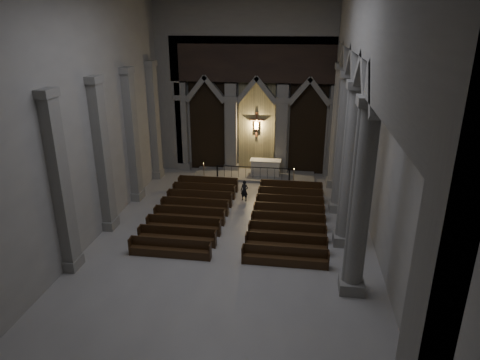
{
  "coord_description": "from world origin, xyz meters",
  "views": [
    {
      "loc": [
        3.09,
        -17.96,
        10.55
      ],
      "look_at": [
        0.07,
        3.0,
        2.55
      ],
      "focal_mm": 32.0,
      "sensor_mm": 36.0,
      "label": 1
    }
  ],
  "objects_px": {
    "pews": "(240,216)",
    "worshipper": "(244,191)",
    "altar_rail": "(253,171)",
    "candle_stand_right": "(294,182)",
    "candle_stand_left": "(204,175)",
    "altar": "(265,167)"
  },
  "relations": [
    {
      "from": "candle_stand_left",
      "to": "pews",
      "type": "distance_m",
      "value": 6.99
    },
    {
      "from": "altar_rail",
      "to": "pews",
      "type": "height_order",
      "value": "altar_rail"
    },
    {
      "from": "candle_stand_right",
      "to": "pews",
      "type": "height_order",
      "value": "candle_stand_right"
    },
    {
      "from": "altar",
      "to": "worshipper",
      "type": "relative_size",
      "value": 1.65
    },
    {
      "from": "altar_rail",
      "to": "candle_stand_left",
      "type": "distance_m",
      "value": 3.44
    },
    {
      "from": "pews",
      "to": "worshipper",
      "type": "relative_size",
      "value": 7.11
    },
    {
      "from": "altar_rail",
      "to": "candle_stand_right",
      "type": "relative_size",
      "value": 4.03
    },
    {
      "from": "candle_stand_right",
      "to": "candle_stand_left",
      "type": "bearing_deg",
      "value": 175.95
    },
    {
      "from": "altar",
      "to": "altar_rail",
      "type": "relative_size",
      "value": 0.42
    },
    {
      "from": "candle_stand_left",
      "to": "altar_rail",
      "type": "bearing_deg",
      "value": 5.96
    },
    {
      "from": "altar",
      "to": "candle_stand_right",
      "type": "bearing_deg",
      "value": -38.68
    },
    {
      "from": "pews",
      "to": "candle_stand_left",
      "type": "bearing_deg",
      "value": 119.09
    },
    {
      "from": "candle_stand_right",
      "to": "pews",
      "type": "xyz_separation_m",
      "value": [
        -2.83,
        -5.67,
        -0.06
      ]
    },
    {
      "from": "altar",
      "to": "pews",
      "type": "height_order",
      "value": "altar"
    },
    {
      "from": "altar",
      "to": "worshipper",
      "type": "xyz_separation_m",
      "value": [
        -0.91,
        -4.46,
        -0.05
      ]
    },
    {
      "from": "altar_rail",
      "to": "candle_stand_right",
      "type": "distance_m",
      "value": 2.96
    },
    {
      "from": "pews",
      "to": "worshipper",
      "type": "distance_m",
      "value": 2.87
    },
    {
      "from": "altar_rail",
      "to": "candle_stand_right",
      "type": "bearing_deg",
      "value": -15.7
    },
    {
      "from": "altar_rail",
      "to": "worshipper",
      "type": "distance_m",
      "value": 3.62
    },
    {
      "from": "candle_stand_left",
      "to": "candle_stand_right",
      "type": "bearing_deg",
      "value": -4.05
    },
    {
      "from": "altar_rail",
      "to": "candle_stand_left",
      "type": "relative_size",
      "value": 4.2
    },
    {
      "from": "altar_rail",
      "to": "candle_stand_right",
      "type": "xyz_separation_m",
      "value": [
        2.83,
        -0.8,
        -0.32
      ]
    }
  ]
}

